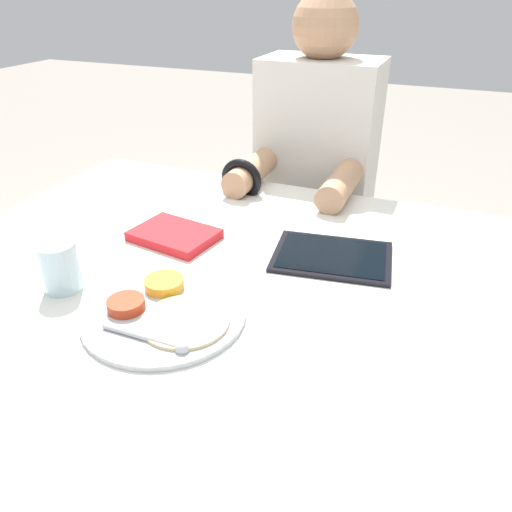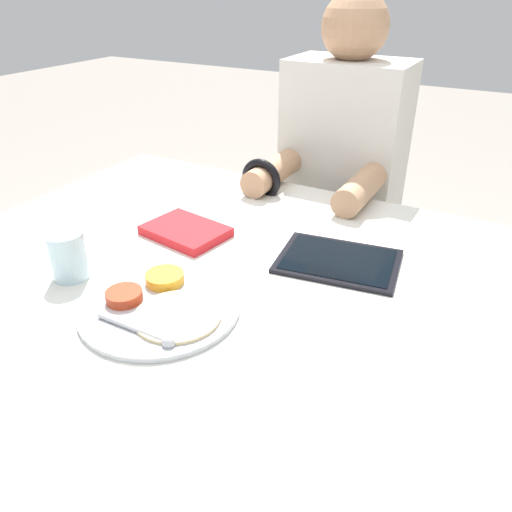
% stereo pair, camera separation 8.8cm
% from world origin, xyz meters
% --- Properties ---
extents(dining_table, '(1.20, 1.10, 0.71)m').
position_xyz_m(dining_table, '(0.00, 0.00, 0.35)').
color(dining_table, silver).
rests_on(dining_table, ground_plane).
extents(thali_tray, '(0.27, 0.27, 0.03)m').
position_xyz_m(thali_tray, '(-0.02, -0.09, 0.72)').
color(thali_tray, '#B7BABF').
rests_on(thali_tray, dining_table).
extents(red_notebook, '(0.19, 0.15, 0.02)m').
position_xyz_m(red_notebook, '(-0.15, 0.16, 0.72)').
color(red_notebook, silver).
rests_on(red_notebook, dining_table).
extents(tablet_device, '(0.25, 0.20, 0.01)m').
position_xyz_m(tablet_device, '(0.18, 0.21, 0.71)').
color(tablet_device, black).
rests_on(tablet_device, dining_table).
extents(person_diner, '(0.34, 0.43, 1.17)m').
position_xyz_m(person_diner, '(-0.00, 0.71, 0.55)').
color(person_diner, black).
rests_on(person_diner, ground_plane).
extents(drinking_glass, '(0.07, 0.07, 0.09)m').
position_xyz_m(drinking_glass, '(-0.23, -0.08, 0.75)').
color(drinking_glass, silver).
rests_on(drinking_glass, dining_table).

